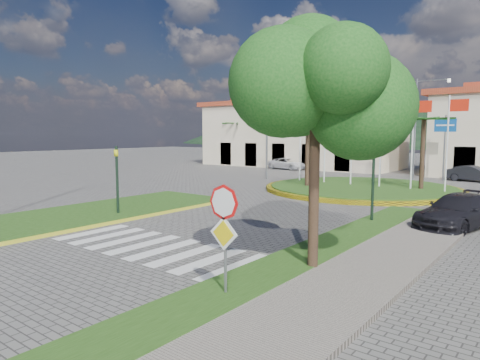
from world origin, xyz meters
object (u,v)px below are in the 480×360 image
Objects in this scene: roundabout_island at (361,188)px; stop_sign at (224,223)px; car_side_right at (459,211)px; white_van at (288,164)px; deciduous_tree at (316,79)px; car_dark_a at (351,165)px; car_dark_b at (473,174)px.

stop_sign is at bearing -76.27° from roundabout_island.
roundabout_island is 11.40m from car_side_right.
car_side_right is at bearing -126.78° from white_van.
car_dark_a is at bearing 111.60° from deciduous_tree.
roundabout_island is 18.55m from deciduous_tree.
roundabout_island reaches higher than car_side_right.
stop_sign is 36.50m from car_dark_a.
stop_sign is 0.70× the size of car_dark_b.
car_dark_a is (-12.46, 31.46, -4.65)m from deciduous_tree.
car_dark_b reaches higher than car_dark_a.
roundabout_island is 4.79× the size of stop_sign.
white_van is at bearing 109.00° from car_dark_a.
roundabout_island is at bearing 164.08° from car_dark_b.
car_dark_a is at bearing 80.22° from car_dark_b.
roundabout_island reaches higher than car_dark_b.
roundabout_island is at bearing -123.91° from white_van.
roundabout_island reaches higher than car_dark_a.
deciduous_tree is at bearing 78.82° from stop_sign.
stop_sign is 0.39× the size of deciduous_tree.
stop_sign is 0.85× the size of car_dark_a.
car_dark_b is at bearing 64.87° from roundabout_island.
deciduous_tree is (5.50, -17.00, 5.00)m from roundabout_island.
car_dark_a is 0.82× the size of car_dark_b.
roundabout_island is 1.87× the size of deciduous_tree.
deciduous_tree is 27.77m from car_dark_b.
car_side_right is (7.50, -8.58, 0.50)m from roundabout_island.
car_dark_a is at bearing -52.63° from white_van.
deciduous_tree is 1.58× the size of white_van.
car_dark_a is at bearing 108.97° from stop_sign.
white_van is at bearing 149.79° from car_side_right.
deciduous_tree is 33.87m from white_van.
car_dark_a is (-6.96, 14.46, 0.36)m from roundabout_island.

